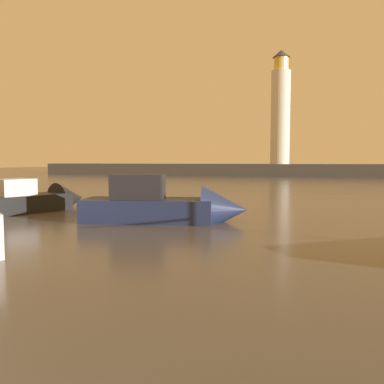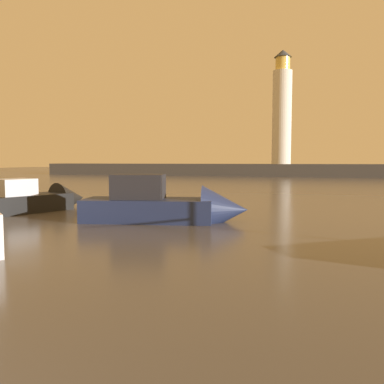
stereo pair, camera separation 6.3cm
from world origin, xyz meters
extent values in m
plane|color=#4C4742|center=(0.00, 34.38, 0.00)|extent=(220.00, 220.00, 0.00)
cube|color=#423F3D|center=(0.00, 68.75, 1.05)|extent=(90.25, 5.24, 2.10)
cylinder|color=silver|center=(-0.71, 68.75, 9.93)|extent=(3.22, 3.22, 15.67)
cylinder|color=#F2CC59|center=(-0.71, 68.75, 18.86)|extent=(2.42, 2.42, 2.19)
cone|color=#33383D|center=(-0.71, 68.75, 20.59)|extent=(2.90, 2.90, 1.25)
cube|color=#1E284C|center=(-2.61, 14.80, 0.49)|extent=(5.94, 3.25, 0.98)
cone|color=#1E284C|center=(0.68, 15.45, 0.54)|extent=(2.34, 2.45, 2.10)
cube|color=#232328|center=(-3.03, 14.71, 1.52)|extent=(2.46, 1.80, 1.07)
cube|color=black|center=(-10.00, 15.64, 0.45)|extent=(3.61, 5.39, 0.90)
cone|color=black|center=(-8.94, 18.44, 0.49)|extent=(2.38, 2.31, 1.87)
cube|color=silver|center=(-10.12, 15.34, 1.32)|extent=(2.00, 2.16, 0.84)
camera|label=1|loc=(4.15, -1.43, 2.65)|focal=37.48mm
camera|label=2|loc=(4.21, -1.42, 2.65)|focal=37.48mm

